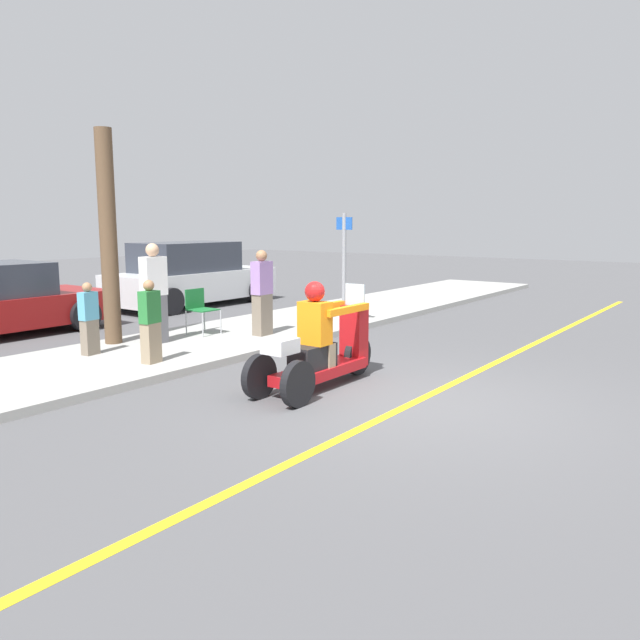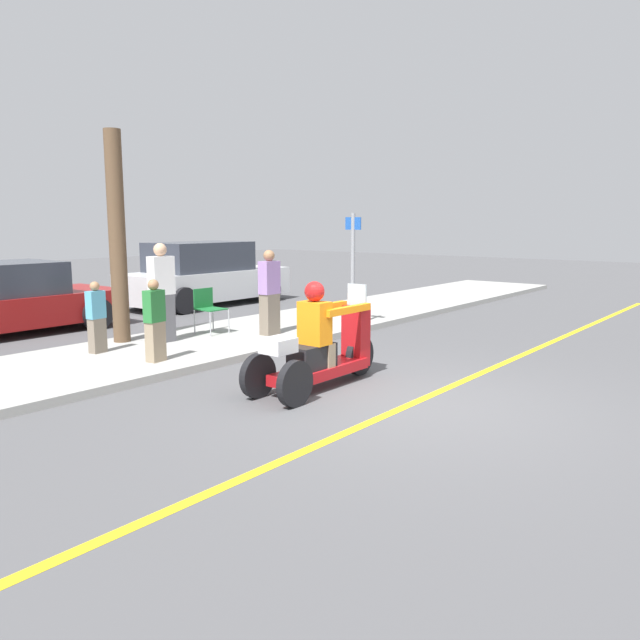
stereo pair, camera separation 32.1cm
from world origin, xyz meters
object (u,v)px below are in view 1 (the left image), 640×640
spectator_far_back (89,320)px  spectator_with_child (150,323)px  tree_trunk (108,238)px  folding_chair_set_back (199,306)px  motorcycle_trike (320,350)px  parked_car_lot_right (191,276)px  spectator_near_curb (262,294)px  street_sign (344,265)px  spectator_by_tree (154,295)px

spectator_far_back → spectator_with_child: size_ratio=0.92×
spectator_far_back → spectator_with_child: bearing=-81.1°
tree_trunk → folding_chair_set_back: bearing=-19.0°
motorcycle_trike → parked_car_lot_right: parked_car_lot_right is taller
spectator_near_curb → tree_trunk: bearing=143.6°
folding_chair_set_back → tree_trunk: 2.02m
spectator_with_child → tree_trunk: tree_trunk is taller
spectator_near_curb → folding_chair_set_back: size_ratio=1.87×
parked_car_lot_right → tree_trunk: (-4.64, -3.20, 1.12)m
motorcycle_trike → tree_trunk: size_ratio=0.65×
motorcycle_trike → parked_car_lot_right: 8.73m
spectator_near_curb → street_sign: size_ratio=0.70×
spectator_far_back → folding_chair_set_back: 2.27m
spectator_with_child → tree_trunk: size_ratio=0.34×
parked_car_lot_right → street_sign: bearing=-99.0°
spectator_near_curb → street_sign: bearing=-19.4°
spectator_near_curb → spectator_by_tree: size_ratio=0.91×
street_sign → spectator_by_tree: bearing=155.2°
folding_chair_set_back → parked_car_lot_right: size_ratio=0.18×
spectator_by_tree → parked_car_lot_right: 5.66m
spectator_near_curb → spectator_by_tree: bearing=150.1°
spectator_with_child → street_sign: 4.44m
spectator_with_child → parked_car_lot_right: bearing=43.4°
folding_chair_set_back → parked_car_lot_right: bearing=49.7°
folding_chair_set_back → parked_car_lot_right: parked_car_lot_right is taller
spectator_far_back → spectator_near_curb: 3.03m
street_sign → spectator_far_back: bearing=160.5°
spectator_near_curb → motorcycle_trike: bearing=-125.5°
spectator_far_back → spectator_by_tree: bearing=-3.1°
spectator_near_curb → spectator_by_tree: 1.90m
spectator_far_back → spectator_with_child: 1.24m
spectator_with_child → spectator_by_tree: (1.01, 1.16, 0.23)m
parked_car_lot_right → spectator_by_tree: bearing=-138.1°
motorcycle_trike → tree_trunk: (-0.12, 4.26, 1.38)m
motorcycle_trike → spectator_far_back: bearing=103.5°
tree_trunk → street_sign: size_ratio=1.61×
spectator_by_tree → street_sign: size_ratio=0.76×
parked_car_lot_right → spectator_far_back: bearing=-145.5°
folding_chair_set_back → spectator_near_curb: bearing=-60.2°
parked_car_lot_right → folding_chair_set_back: bearing=-130.3°
motorcycle_trike → folding_chair_set_back: bearing=69.9°
spectator_near_curb → folding_chair_set_back: bearing=119.8°
spectator_with_child → parked_car_lot_right: (5.23, 4.94, 0.06)m
parked_car_lot_right → spectator_with_child: bearing=-136.6°
motorcycle_trike → street_sign: street_sign is taller
motorcycle_trike → spectator_far_back: 3.86m
spectator_near_curb → folding_chair_set_back: (-0.58, 1.01, -0.24)m
spectator_near_curb → parked_car_lot_right: bearing=61.5°
spectator_with_child → parked_car_lot_right: parked_car_lot_right is taller
spectator_far_back → parked_car_lot_right: (5.42, 3.72, 0.10)m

